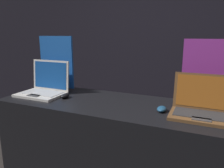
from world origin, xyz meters
TOP-DOWN VIEW (x-y plane):
  - wall_back at (0.00, 2.10)m, footprint 8.00×0.05m
  - display_counter at (0.00, 0.31)m, footprint 1.79×0.63m
  - laptop_front at (-0.65, 0.31)m, footprint 0.39×0.30m
  - mouse_front at (-0.41, 0.27)m, footprint 0.06×0.09m
  - promo_stand_front at (-0.65, 0.50)m, footprint 0.36×0.07m
  - laptop_back at (0.65, 0.30)m, footprint 0.40×0.28m
  - mouse_back at (0.39, 0.27)m, footprint 0.06×0.10m
  - promo_stand_back at (0.65, 0.56)m, footprint 0.34×0.07m

SIDE VIEW (x-z plane):
  - display_counter at x=0.00m, z-range 0.00..0.90m
  - mouse_back at x=0.39m, z-range 0.90..0.94m
  - mouse_front at x=-0.41m, z-range 0.90..0.94m
  - laptop_back at x=0.65m, z-range 0.83..1.09m
  - laptop_front at x=-0.65m, z-range 0.82..1.11m
  - promo_stand_back at x=0.65m, z-range 0.89..1.38m
  - promo_stand_front at x=-0.65m, z-range 0.89..1.40m
  - wall_back at x=0.00m, z-range 0.00..2.80m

